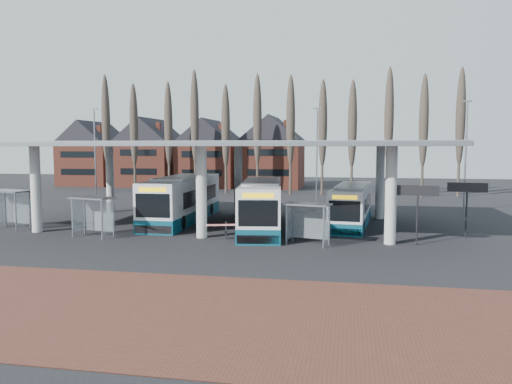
% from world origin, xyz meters
% --- Properties ---
extents(ground, '(140.00, 140.00, 0.00)m').
position_xyz_m(ground, '(0.00, 0.00, 0.00)').
color(ground, black).
rests_on(ground, ground).
extents(brick_strip, '(70.00, 10.00, 0.03)m').
position_xyz_m(brick_strip, '(0.00, -12.00, 0.01)').
color(brick_strip, '#552F22').
rests_on(brick_strip, ground).
extents(station_canopy, '(32.00, 16.00, 6.34)m').
position_xyz_m(station_canopy, '(0.00, 8.00, 5.68)').
color(station_canopy, beige).
rests_on(station_canopy, ground).
extents(poplar_row, '(45.10, 1.10, 14.50)m').
position_xyz_m(poplar_row, '(0.00, 33.00, 8.78)').
color(poplar_row, '#473D33').
rests_on(poplar_row, ground).
extents(townhouse_row, '(36.80, 10.30, 12.25)m').
position_xyz_m(townhouse_row, '(-15.75, 44.00, 5.94)').
color(townhouse_row, brown).
rests_on(townhouse_row, ground).
extents(lamp_post_a, '(0.80, 0.16, 10.17)m').
position_xyz_m(lamp_post_a, '(-18.00, 22.00, 5.34)').
color(lamp_post_a, slate).
rests_on(lamp_post_a, ground).
extents(lamp_post_b, '(0.80, 0.16, 10.17)m').
position_xyz_m(lamp_post_b, '(6.00, 26.00, 5.34)').
color(lamp_post_b, slate).
rests_on(lamp_post_b, ground).
extents(lamp_post_c, '(0.80, 0.16, 10.17)m').
position_xyz_m(lamp_post_c, '(20.00, 20.00, 5.34)').
color(lamp_post_c, slate).
rests_on(lamp_post_c, ground).
extents(bus_1, '(3.03, 13.10, 3.63)m').
position_xyz_m(bus_1, '(-3.61, 9.32, 1.71)').
color(bus_1, silver).
rests_on(bus_1, ground).
extents(bus_2, '(4.46, 13.09, 3.57)m').
position_xyz_m(bus_2, '(3.25, 6.91, 1.68)').
color(bus_2, silver).
rests_on(bus_2, ground).
extents(bus_3, '(3.41, 11.28, 3.09)m').
position_xyz_m(bus_3, '(9.74, 10.10, 1.45)').
color(bus_3, silver).
rests_on(bus_3, ground).
extents(shelter_0, '(3.31, 2.22, 2.81)m').
position_xyz_m(shelter_0, '(-14.75, 3.59, 2.05)').
color(shelter_0, gray).
rests_on(shelter_0, ground).
extents(shelter_1, '(3.10, 2.02, 2.66)m').
position_xyz_m(shelter_1, '(-7.12, 1.56, 1.93)').
color(shelter_1, gray).
rests_on(shelter_1, ground).
extents(shelter_2, '(2.99, 2.01, 2.54)m').
position_xyz_m(shelter_2, '(7.09, 1.43, 1.85)').
color(shelter_2, gray).
rests_on(shelter_2, ground).
extents(info_sign_0, '(2.43, 0.46, 3.63)m').
position_xyz_m(info_sign_0, '(13.58, 2.52, 3.04)').
color(info_sign_0, black).
rests_on(info_sign_0, ground).
extents(info_sign_1, '(2.44, 0.47, 3.64)m').
position_xyz_m(info_sign_1, '(17.03, 5.43, 3.06)').
color(info_sign_1, black).
rests_on(info_sign_1, ground).
extents(barrier, '(2.27, 0.93, 1.16)m').
position_xyz_m(barrier, '(1.69, 1.85, 0.90)').
color(barrier, black).
rests_on(barrier, ground).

